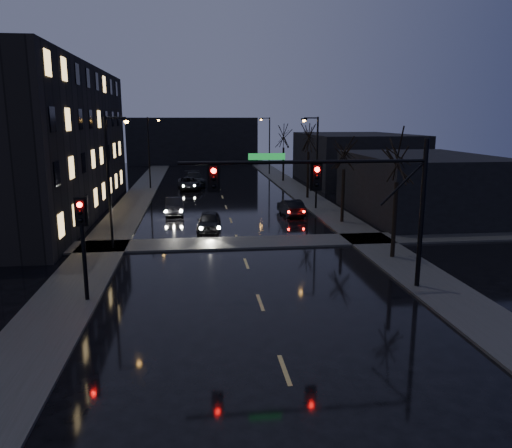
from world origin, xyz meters
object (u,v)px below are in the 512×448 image
object	(u,v)px
oncoming_car_a	(209,221)
oncoming_car_d	(194,179)
oncoming_car_b	(174,206)
oncoming_car_c	(189,183)
lead_car	(291,207)

from	to	relation	value
oncoming_car_a	oncoming_car_d	xyz separation A→B (m)	(-1.04, 24.50, 0.15)
oncoming_car_a	oncoming_car_b	bearing A→B (deg)	117.84
oncoming_car_c	oncoming_car_a	bearing A→B (deg)	-91.78
oncoming_car_a	lead_car	world-z (taller)	lead_car
lead_car	oncoming_car_d	bearing A→B (deg)	-73.13
oncoming_car_b	oncoming_car_c	size ratio (longest dim) A/B	0.84
oncoming_car_b	lead_car	world-z (taller)	oncoming_car_b
oncoming_car_b	lead_car	bearing A→B (deg)	-11.85
lead_car	oncoming_car_c	bearing A→B (deg)	-68.19
oncoming_car_a	oncoming_car_c	distance (m)	21.68
oncoming_car_b	lead_car	size ratio (longest dim) A/B	1.03
oncoming_car_a	oncoming_car_b	xyz separation A→B (m)	(-2.68, 6.57, 0.02)
oncoming_car_b	oncoming_car_c	bearing A→B (deg)	83.99
oncoming_car_a	lead_car	distance (m)	8.47
oncoming_car_b	oncoming_car_d	xyz separation A→B (m)	(1.64, 17.93, 0.13)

